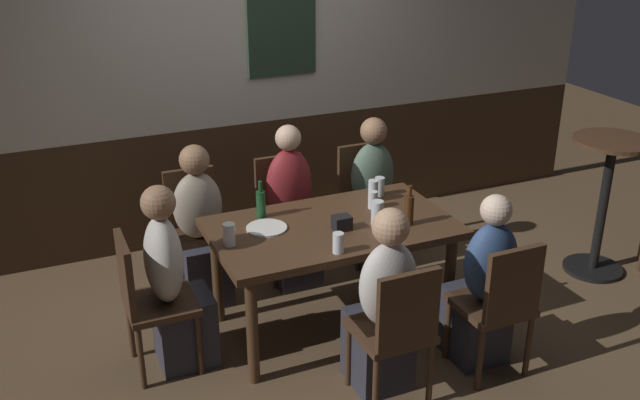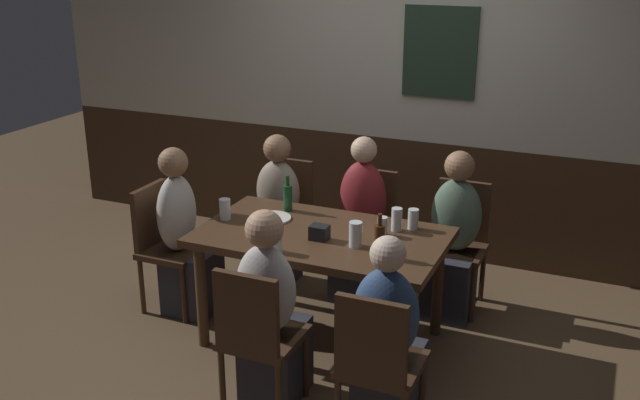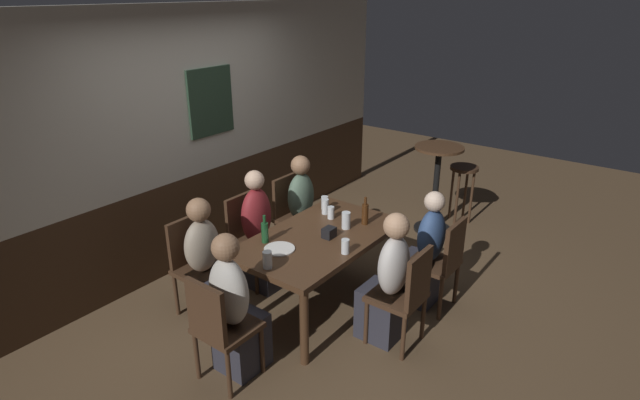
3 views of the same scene
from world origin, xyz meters
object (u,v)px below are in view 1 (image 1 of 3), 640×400
person_mid_far (292,218)px  person_right_near (482,293)px  chair_left_far (195,224)px  person_left_far (201,236)px  person_right_far (374,204)px  person_mid_near (383,314)px  pint_glass_amber (229,236)px  beer_bottle_brown (409,209)px  pint_glass_stout (373,192)px  tumbler_water (338,244)px  pint_glass_pale (380,187)px  beer_bottle_green (261,203)px  condiment_caddy (342,223)px  chair_mid_near (397,327)px  chair_right_near (500,301)px  chair_head_west (147,297)px  beer_glass_half (377,214)px  plate_white_large (267,228)px  tumbler_short (373,201)px  chair_right_far (365,195)px  dining_table (332,237)px  side_bar_table (605,196)px  chair_mid_far (284,209)px  person_head_west (175,291)px

person_mid_far → person_right_near: person_mid_far is taller
chair_left_far → person_left_far: 0.16m
person_right_far → person_mid_near: size_ratio=1.00×
pint_glass_amber → beer_bottle_brown: (1.11, -0.17, 0.05)m
person_mid_far → pint_glass_stout: person_mid_far is taller
tumbler_water → pint_glass_pale: bearing=47.0°
pint_glass_stout → beer_bottle_green: beer_bottle_green is taller
pint_glass_pale → condiment_caddy: pint_glass_pale is taller
tumbler_water → condiment_caddy: tumbler_water is taller
person_right_near → person_left_far: size_ratio=0.99×
chair_mid_near → person_right_far: 1.69m
person_mid_near → tumbler_water: person_mid_near is taller
chair_right_near → beer_bottle_green: bearing=132.2°
person_mid_near → beer_bottle_green: bearing=110.5°
chair_mid_near → tumbler_water: chair_mid_near is taller
chair_head_west → person_mid_far: size_ratio=0.75×
beer_glass_half → plate_white_large: beer_glass_half is taller
tumbler_short → chair_right_far: bearing=66.5°
tumbler_short → condiment_caddy: size_ratio=1.07×
person_mid_far → pint_glass_stout: bearing=-48.5°
person_right_far → pint_glass_amber: person_right_far is taller
person_right_far → pint_glass_pale: person_right_far is taller
tumbler_short → pint_glass_pale: (0.14, 0.18, 0.01)m
person_right_far → plate_white_large: bearing=-150.9°
person_mid_near → beer_bottle_brown: 0.76m
chair_right_far → chair_head_west: same height
pint_glass_pale → beer_bottle_green: beer_bottle_green is taller
chair_mid_near → person_mid_far: (-0.00, 1.56, -0.00)m
beer_glass_half → pint_glass_pale: bearing=60.4°
dining_table → tumbler_short: 0.40m
chair_right_near → person_left_far: (-1.34, 1.55, -0.02)m
person_mid_far → side_bar_table: 2.29m
person_right_near → pint_glass_stout: size_ratio=7.56×
pint_glass_stout → tumbler_short: 0.12m
person_mid_near → chair_right_near: bearing=-13.6°
pint_glass_pale → beer_bottle_green: (-0.86, -0.02, 0.04)m
person_mid_near → chair_head_west: bearing=149.4°
chair_right_near → condiment_caddy: (-0.64, 0.77, 0.29)m
dining_table → chair_mid_far: bearing=90.0°
chair_right_near → side_bar_table: bearing=27.1°
person_right_far → person_head_west: person_head_west is taller
chair_right_far → pint_glass_stout: bearing=-112.7°
pint_glass_amber → chair_head_west: bearing=178.0°
person_right_far → person_head_west: bearing=-157.6°
chair_head_west → tumbler_short: (1.53, 0.13, 0.29)m
chair_mid_near → pint_glass_pale: chair_mid_near is taller
plate_white_large → condiment_caddy: size_ratio=2.31×
tumbler_water → side_bar_table: side_bar_table is taller
chair_head_west → pint_glass_stout: pint_glass_stout is taller
chair_mid_far → person_right_near: (0.67, -1.55, -0.03)m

